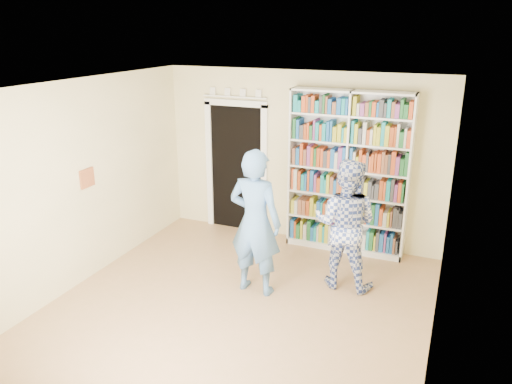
% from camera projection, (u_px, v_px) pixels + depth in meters
% --- Properties ---
extents(floor, '(5.00, 5.00, 0.00)m').
position_uv_depth(floor, '(234.00, 313.00, 6.07)').
color(floor, '#A27C4E').
rests_on(floor, ground).
extents(ceiling, '(5.00, 5.00, 0.00)m').
position_uv_depth(ceiling, '(231.00, 88.00, 5.21)').
color(ceiling, white).
rests_on(ceiling, wall_back).
extents(wall_back, '(4.50, 0.00, 4.50)m').
position_uv_depth(wall_back, '(300.00, 158.00, 7.83)').
color(wall_back, '#F6E6A9').
rests_on(wall_back, floor).
extents(wall_left, '(0.00, 5.00, 5.00)m').
position_uv_depth(wall_left, '(76.00, 186.00, 6.47)').
color(wall_left, '#F6E6A9').
rests_on(wall_left, floor).
extents(wall_right, '(0.00, 5.00, 5.00)m').
position_uv_depth(wall_right, '(443.00, 240.00, 4.82)').
color(wall_right, '#F6E6A9').
rests_on(wall_right, floor).
extents(bookshelf, '(1.79, 0.33, 2.46)m').
position_uv_depth(bookshelf, '(348.00, 172.00, 7.44)').
color(bookshelf, white).
rests_on(bookshelf, floor).
extents(doorway, '(1.10, 0.08, 2.43)m').
position_uv_depth(doorway, '(236.00, 162.00, 8.27)').
color(doorway, black).
rests_on(doorway, floor).
extents(wall_art, '(0.03, 0.25, 0.25)m').
position_uv_depth(wall_art, '(87.00, 178.00, 6.62)').
color(wall_art, brown).
rests_on(wall_art, wall_left).
extents(man_blue, '(0.72, 0.49, 1.91)m').
position_uv_depth(man_blue, '(255.00, 223.00, 6.30)').
color(man_blue, '#4F7BB0').
rests_on(man_blue, floor).
extents(man_plaid, '(0.87, 0.69, 1.75)m').
position_uv_depth(man_plaid, '(345.00, 224.00, 6.47)').
color(man_plaid, '#2E428D').
rests_on(man_plaid, floor).
extents(paper_sheet, '(0.19, 0.09, 0.29)m').
position_uv_depth(paper_sheet, '(348.00, 222.00, 6.25)').
color(paper_sheet, white).
rests_on(paper_sheet, man_plaid).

